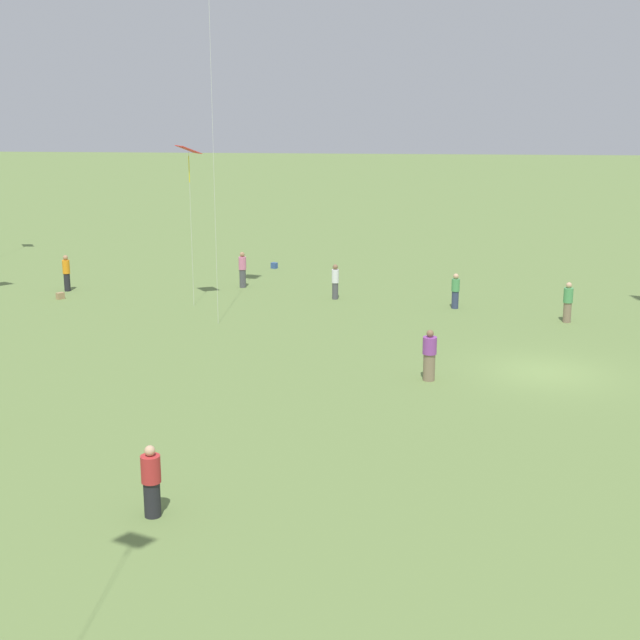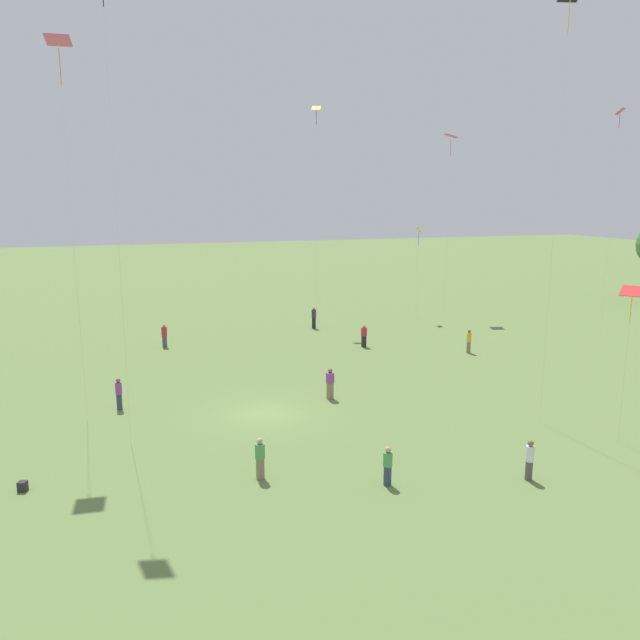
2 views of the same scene
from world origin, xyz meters
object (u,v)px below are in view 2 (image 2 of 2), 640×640
object	(u,v)px
person_6	(330,384)
kite_1	(451,142)
person_0	(260,459)
kite_5	(618,132)
person_7	(469,341)
person_8	(530,460)
kite_7	(316,126)
person_4	(388,466)
kite_6	(419,234)
person_1	(314,318)
person_10	(364,336)
person_9	(164,335)
kite_3	(568,24)
person_3	(119,394)
kite_4	(59,59)
kite_0	(632,296)
picnic_bag_2	(23,486)

from	to	relation	value
person_6	kite_1	xyz separation A→B (m)	(-21.36, 19.36, 14.98)
person_0	kite_5	size ratio (longest dim) A/B	0.10
person_7	person_8	bearing A→B (deg)	143.20
person_0	kite_7	xyz separation A→B (m)	(-29.42, 12.14, 15.95)
person_7	person_4	bearing A→B (deg)	128.79
kite_6	kite_5	bearing A→B (deg)	-86.78
person_1	kite_7	xyz separation A→B (m)	(-3.05, 1.25, 15.87)
person_1	person_10	bearing A→B (deg)	-124.02
person_9	kite_3	bearing A→B (deg)	-153.10
person_6	person_10	bearing A→B (deg)	79.93
person_0	person_4	distance (m)	4.99
person_3	person_6	xyz separation A→B (m)	(1.87, 11.02, -0.02)
kite_4	kite_7	distance (m)	27.82
person_8	person_7	bearing A→B (deg)	42.89
kite_3	person_9	bearing A→B (deg)	6.46
person_1	person_4	size ratio (longest dim) A/B	1.17
person_1	kite_0	world-z (taller)	kite_0
kite_3	kite_4	world-z (taller)	kite_3
kite_4	kite_6	world-z (taller)	kite_4
person_7	picnic_bag_2	bearing A→B (deg)	104.00
kite_5	person_8	bearing A→B (deg)	57.19
kite_4	kite_0	bearing A→B (deg)	-154.51
person_9	kite_7	distance (m)	21.81
person_3	person_4	xyz separation A→B (m)	(12.42, 9.60, -0.08)
person_3	kite_3	distance (m)	27.61
kite_0	picnic_bag_2	xyz separation A→B (m)	(-3.45, -25.00, -6.55)
kite_6	kite_1	bearing A→B (deg)	-7.58
person_1	person_0	bearing A→B (deg)	-157.63
person_6	person_9	xyz separation A→B (m)	(-15.21, -7.55, 0.03)
person_7	picnic_bag_2	xyz separation A→B (m)	(13.03, -27.48, -0.67)
person_8	kite_0	distance (m)	8.81
person_1	person_7	xyz separation A→B (m)	(11.47, 7.82, -0.07)
kite_7	person_4	bearing A→B (deg)	-35.82
person_3	kite_0	bearing A→B (deg)	103.92
person_3	person_4	bearing A→B (deg)	80.79
person_7	kite_1	world-z (taller)	kite_1
person_1	person_4	distance (m)	29.19
person_4	kite_6	bearing A→B (deg)	32.14
person_3	person_7	distance (m)	24.23
kite_0	person_10	bearing A→B (deg)	-159.98
person_0	picnic_bag_2	bearing A→B (deg)	60.63
person_10	kite_5	world-z (taller)	kite_5
person_7	kite_6	xyz separation A→B (m)	(-12.81, 2.48, 6.78)
person_3	person_6	size ratio (longest dim) A/B	0.99
kite_5	kite_7	world-z (taller)	kite_7
person_9	kite_0	xyz separation A→B (m)	(25.23, 17.85, 5.86)
kite_4	person_6	bearing A→B (deg)	-132.02
person_9	kite_4	bearing A→B (deg)	151.93
person_8	kite_0	xyz separation A→B (m)	(-1.89, 6.26, 5.91)
kite_3	kite_5	world-z (taller)	kite_3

